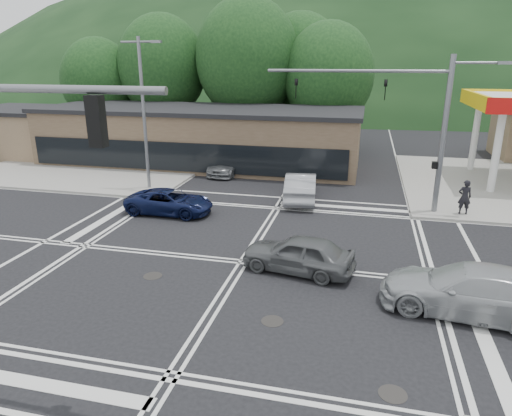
% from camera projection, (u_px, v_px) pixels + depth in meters
% --- Properties ---
extents(ground, '(120.00, 120.00, 0.00)m').
position_uv_depth(ground, '(244.00, 262.00, 18.31)').
color(ground, black).
rests_on(ground, ground).
extents(sidewalk_nw, '(16.00, 16.00, 0.15)m').
position_uv_depth(sidewalk_nw, '(107.00, 163.00, 35.48)').
color(sidewalk_nw, gray).
rests_on(sidewalk_nw, ground).
extents(commercial_row, '(24.00, 8.00, 4.00)m').
position_uv_depth(commercial_row, '(200.00, 138.00, 35.18)').
color(commercial_row, brown).
rests_on(commercial_row, ground).
extents(commercial_nw, '(8.00, 7.00, 3.60)m').
position_uv_depth(commercial_nw, '(23.00, 133.00, 38.79)').
color(commercial_nw, '#846B4F').
rests_on(commercial_nw, ground).
extents(hill_north, '(252.00, 126.00, 140.00)m').
position_uv_depth(hill_north, '(348.00, 96.00, 101.50)').
color(hill_north, black).
rests_on(hill_north, ground).
extents(tree_n_a, '(8.00, 8.00, 11.75)m').
position_uv_depth(tree_n_a, '(162.00, 66.00, 41.38)').
color(tree_n_a, '#382619').
rests_on(tree_n_a, ground).
extents(tree_n_b, '(9.00, 9.00, 12.98)m').
position_uv_depth(tree_n_b, '(248.00, 59.00, 39.41)').
color(tree_n_b, '#382619').
rests_on(tree_n_b, ground).
extents(tree_n_c, '(7.60, 7.60, 10.87)m').
position_uv_depth(tree_n_c, '(328.00, 75.00, 38.26)').
color(tree_n_c, '#382619').
rests_on(tree_n_c, ground).
extents(tree_n_d, '(6.80, 6.80, 9.76)m').
position_uv_depth(tree_n_d, '(99.00, 81.00, 42.20)').
color(tree_n_d, '#382619').
rests_on(tree_n_d, ground).
extents(tree_n_e, '(8.40, 8.40, 11.98)m').
position_uv_depth(tree_n_e, '(300.00, 66.00, 42.42)').
color(tree_n_e, '#382619').
rests_on(tree_n_e, ground).
extents(streetlight_nw, '(2.50, 0.25, 9.00)m').
position_uv_depth(streetlight_nw, '(144.00, 107.00, 26.93)').
color(streetlight_nw, slate).
rests_on(streetlight_nw, ground).
extents(signal_mast_ne, '(11.65, 0.30, 8.00)m').
position_uv_depth(signal_mast_ne, '(419.00, 116.00, 22.77)').
color(signal_mast_ne, slate).
rests_on(signal_mast_ne, ground).
extents(car_blue_west, '(4.58, 2.14, 1.27)m').
position_uv_depth(car_blue_west, '(169.00, 202.00, 23.92)').
color(car_blue_west, '#0C1337').
rests_on(car_blue_west, ground).
extents(car_grey_center, '(4.48, 2.42, 1.45)m').
position_uv_depth(car_grey_center, '(298.00, 254.00, 17.31)').
color(car_grey_center, '#535557').
rests_on(car_grey_center, ground).
extents(car_silver_east, '(5.80, 3.00, 1.61)m').
position_uv_depth(car_silver_east, '(471.00, 290.00, 14.39)').
color(car_silver_east, '#9FA2A6').
rests_on(car_silver_east, ground).
extents(car_queue_a, '(2.20, 5.03, 1.61)m').
position_uv_depth(car_queue_a, '(301.00, 187.00, 26.16)').
color(car_queue_a, '#989A9F').
rests_on(car_queue_a, ground).
extents(car_queue_b, '(2.42, 4.77, 1.55)m').
position_uv_depth(car_queue_b, '(322.00, 160.00, 33.27)').
color(car_queue_b, silver).
rests_on(car_queue_b, ground).
extents(car_northbound, '(2.45, 4.88, 1.36)m').
position_uv_depth(car_northbound, '(230.00, 164.00, 32.37)').
color(car_northbound, slate).
rests_on(car_northbound, ground).
extents(pedestrian, '(0.68, 0.47, 1.79)m').
position_uv_depth(pedestrian, '(465.00, 197.00, 23.31)').
color(pedestrian, black).
rests_on(pedestrian, sidewalk_ne).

